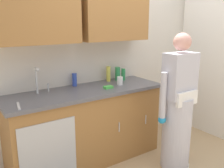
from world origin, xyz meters
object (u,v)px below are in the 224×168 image
(bottle_water_tall, at_px, (74,80))
(bottle_soap, at_px, (108,74))
(sink, at_px, (45,97))
(person_at_sink, at_px, (178,113))
(knife_on_counter, at_px, (18,106))
(cup_by_sink, at_px, (120,81))
(sponge, at_px, (108,87))
(bottle_cleaner_spray, at_px, (123,74))
(bottle_dish_liquid, at_px, (118,74))

(bottle_water_tall, xyz_separation_m, bottle_soap, (0.50, -0.02, 0.02))
(sink, distance_m, bottle_soap, 0.99)
(person_at_sink, relative_size, bottle_soap, 7.95)
(knife_on_counter, bearing_deg, cup_by_sink, 105.89)
(sink, bearing_deg, knife_on_counter, -151.54)
(bottle_water_tall, relative_size, cup_by_sink, 1.61)
(bottle_water_tall, distance_m, bottle_soap, 0.50)
(sink, relative_size, sponge, 4.55)
(sink, relative_size, bottle_cleaner_spray, 3.11)
(bottle_water_tall, relative_size, sponge, 1.49)
(bottle_cleaner_spray, distance_m, bottle_soap, 0.22)
(sink, height_order, bottle_dish_liquid, sink)
(bottle_cleaner_spray, distance_m, bottle_dish_liquid, 0.08)
(cup_by_sink, bearing_deg, sponge, -161.62)
(bottle_cleaner_spray, distance_m, knife_on_counter, 1.54)
(bottle_soap, relative_size, cup_by_sink, 2.00)
(bottle_water_tall, distance_m, knife_on_counter, 0.89)
(sink, relative_size, cup_by_sink, 4.90)
(bottle_water_tall, bearing_deg, bottle_cleaner_spray, -6.20)
(bottle_dish_liquid, bearing_deg, bottle_water_tall, 175.38)
(person_at_sink, distance_m, bottle_water_tall, 1.33)
(bottle_cleaner_spray, relative_size, bottle_water_tall, 0.98)
(bottle_soap, bearing_deg, bottle_dish_liquid, -12.35)
(sink, xyz_separation_m, person_at_sink, (1.33, -0.73, -0.23))
(knife_on_counter, bearing_deg, bottle_cleaner_spray, 111.96)
(person_at_sink, height_order, bottle_cleaner_spray, person_at_sink)
(sponge, bearing_deg, cup_by_sink, 18.38)
(bottle_soap, bearing_deg, sink, -168.29)
(person_at_sink, relative_size, knife_on_counter, 6.75)
(bottle_soap, bearing_deg, bottle_water_tall, 177.48)
(person_at_sink, relative_size, bottle_cleaner_spray, 10.07)
(bottle_dish_liquid, distance_m, knife_on_counter, 1.47)
(bottle_dish_liquid, relative_size, knife_on_counter, 0.78)
(sink, height_order, cup_by_sink, sink)
(bottle_cleaner_spray, xyz_separation_m, bottle_soap, (-0.21, 0.06, 0.02))
(bottle_soap, height_order, sponge, bottle_soap)
(bottle_water_tall, height_order, cup_by_sink, bottle_water_tall)
(bottle_dish_liquid, distance_m, bottle_soap, 0.14)
(bottle_soap, distance_m, cup_by_sink, 0.25)
(sink, bearing_deg, sponge, -8.77)
(person_at_sink, distance_m, bottle_cleaner_spray, 0.95)
(bottle_water_tall, distance_m, cup_by_sink, 0.58)
(cup_by_sink, distance_m, knife_on_counter, 1.32)
(bottle_soap, relative_size, knife_on_counter, 0.85)
(bottle_cleaner_spray, xyz_separation_m, knife_on_counter, (-1.51, -0.32, -0.08))
(bottle_cleaner_spray, relative_size, sponge, 1.46)
(person_at_sink, xyz_separation_m, bottle_water_tall, (-0.86, 0.95, 0.33))
(person_at_sink, relative_size, sponge, 14.73)
(person_at_sink, xyz_separation_m, sponge, (-0.57, 0.61, 0.26))
(bottle_cleaner_spray, bearing_deg, bottle_soap, 165.43)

